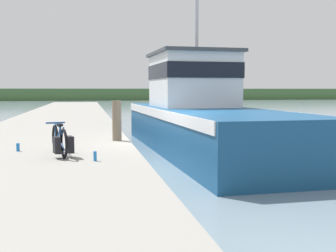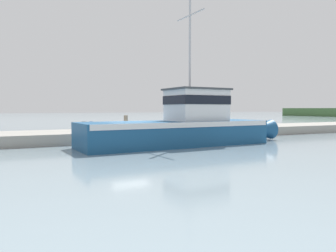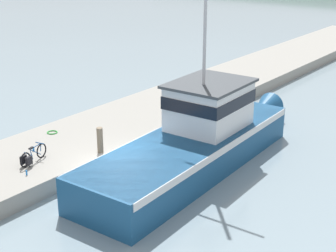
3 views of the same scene
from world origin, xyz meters
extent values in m
plane|color=gray|center=(0.00, 0.00, 0.00)|extent=(320.00, 320.00, 0.00)
cube|color=gray|center=(-3.63, 0.00, 0.37)|extent=(5.09, 80.00, 0.73)
cube|color=navy|center=(1.80, 2.56, 0.77)|extent=(3.93, 12.39, 1.54)
cone|color=navy|center=(1.51, 9.79, 0.77)|extent=(1.55, 2.26, 1.47)
cube|color=silver|center=(1.80, 2.56, 1.39)|extent=(3.99, 12.14, 0.31)
cube|color=silver|center=(1.74, 4.09, 2.54)|extent=(2.89, 3.51, 1.98)
cube|color=black|center=(1.74, 4.09, 2.88)|extent=(2.95, 3.58, 0.56)
cube|color=#3D4247|center=(1.74, 4.09, 3.59)|extent=(3.12, 3.79, 0.12)
cylinder|color=#B2B2B7|center=(1.76, 3.58, 6.74)|extent=(0.14, 0.14, 6.18)
torus|color=black|center=(-2.77, -2.62, 1.05)|extent=(0.20, 0.63, 0.64)
torus|color=black|center=(-3.02, -1.59, 1.05)|extent=(0.20, 0.63, 0.64)
cylinder|color=navy|center=(-2.81, -2.46, 0.98)|extent=(0.12, 0.36, 0.18)
cylinder|color=navy|center=(-2.86, -2.24, 1.15)|extent=(0.07, 0.15, 0.49)
cylinder|color=navy|center=(-2.82, -2.40, 1.22)|extent=(0.15, 0.47, 0.36)
cylinder|color=navy|center=(-2.93, -1.97, 1.14)|extent=(0.19, 0.67, 0.49)
cylinder|color=navy|center=(-2.94, -1.92, 1.38)|extent=(0.16, 0.54, 0.05)
cylinder|color=navy|center=(-3.01, -1.62, 1.21)|extent=(0.06, 0.11, 0.33)
cylinder|color=navy|center=(-3.00, -1.65, 1.42)|extent=(0.44, 0.14, 0.04)
cube|color=black|center=(-2.87, -2.21, 1.42)|extent=(0.15, 0.26, 0.05)
cube|color=black|center=(-2.92, -2.61, 1.02)|extent=(0.19, 0.34, 0.35)
cube|color=black|center=(-2.64, -2.54, 1.02)|extent=(0.19, 0.34, 0.35)
cylinder|color=#756651|center=(-1.44, 0.36, 1.30)|extent=(0.26, 0.26, 1.15)
torus|color=green|center=(-4.97, 0.63, 0.76)|extent=(0.51, 0.51, 0.05)
cylinder|color=blue|center=(-2.13, -3.09, 0.83)|extent=(0.07, 0.07, 0.20)
cylinder|color=blue|center=(-3.90, -1.33, 0.83)|extent=(0.08, 0.08, 0.19)
camera|label=1|loc=(-2.27, -11.75, 2.19)|focal=45.00mm
camera|label=2|loc=(20.02, -7.20, 2.35)|focal=35.00mm
camera|label=3|loc=(13.62, -14.27, 9.65)|focal=55.00mm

